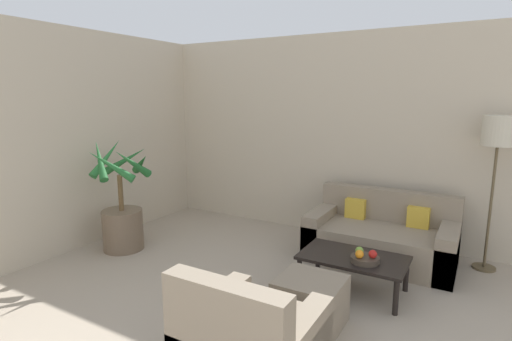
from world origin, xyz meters
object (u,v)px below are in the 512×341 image
Objects in this scene: floor_lamp at (498,139)px; ottoman at (310,302)px; potted_palm at (122,214)px; coffee_table at (353,260)px; apple_green at (359,251)px; orange_fruit at (359,254)px; sofa_loveseat at (381,238)px; apple_red at (373,254)px; fruit_bowl at (365,259)px.

floor_lamp is 3.20× the size of ottoman.
coffee_table is at bearing 7.36° from potted_palm.
floor_lamp is at bearing 22.08° from potted_palm.
orange_fruit reaches higher than apple_green.
sofa_loveseat reaches higher than coffee_table.
potted_palm is 17.83× the size of apple_red.
potted_palm is at bearing -157.92° from floor_lamp.
sofa_loveseat is (2.86, 1.29, -0.19)m from potted_palm.
potted_palm is 0.82× the size of floor_lamp.
fruit_bowl is at bearing -85.60° from sofa_loveseat.
floor_lamp is 22.35× the size of apple_green.
orange_fruit is at bearing -149.01° from apple_red.
apple_red is at bearing -125.05° from floor_lamp.
coffee_table is 3.80× the size of fruit_bowl.
fruit_bowl is (0.13, -0.08, 0.07)m from coffee_table.
potted_palm is at bearing -174.70° from apple_red.
ottoman is (-0.26, -0.68, -0.18)m from fruit_bowl.
potted_palm is at bearing -155.77° from sofa_loveseat.
fruit_bowl is 3.49× the size of apple_green.
floor_lamp is at bearing 57.85° from ottoman.
fruit_bowl reaches higher than ottoman.
sofa_loveseat is 3.07× the size of ottoman.
apple_red reaches higher than fruit_bowl.
sofa_loveseat reaches higher than apple_green.
floor_lamp reaches higher than coffee_table.
fruit_bowl is at bearing -127.04° from floor_lamp.
floor_lamp reaches higher than apple_red.
ottoman is at bearing -8.62° from potted_palm.
ottoman is at bearing -122.15° from floor_lamp.
orange_fruit is (2.90, 0.21, 0.00)m from potted_palm.
sofa_loveseat is 1.63m from floor_lamp.
potted_palm is 18.28× the size of apple_green.
coffee_table is at bearing 80.30° from ottoman.
potted_palm is 3.02m from apple_red.
apple_red is 0.15× the size of ottoman.
sofa_loveseat is 0.93m from coffee_table.
orange_fruit is at bearing -87.85° from sofa_loveseat.
fruit_bowl is (-0.99, -1.31, -1.07)m from floor_lamp.
ottoman is at bearing -105.91° from apple_green.
apple_green is (-0.06, 0.02, 0.07)m from fruit_bowl.
orange_fruit is (-0.11, -0.06, 0.00)m from apple_red.
apple_green is at bearing -39.49° from coffee_table.
floor_lamp is 21.58× the size of orange_fruit.
apple_red is (0.15, -1.01, 0.19)m from sofa_loveseat.
sofa_loveseat is 20.74× the size of orange_fruit.
apple_red reaches higher than ottoman.
apple_green is (-1.05, -1.29, -1.00)m from floor_lamp.
apple_green is (0.01, -0.98, 0.19)m from sofa_loveseat.
sofa_loveseat is at bearing -164.01° from floor_lamp.
floor_lamp is 1.94m from apple_green.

